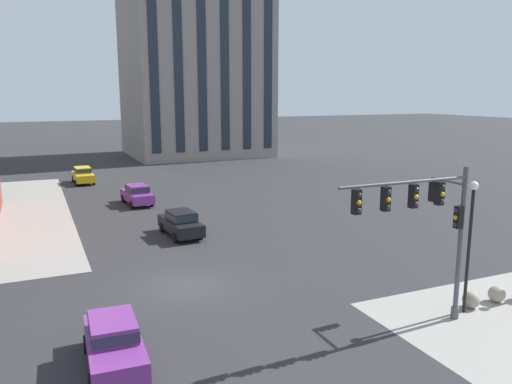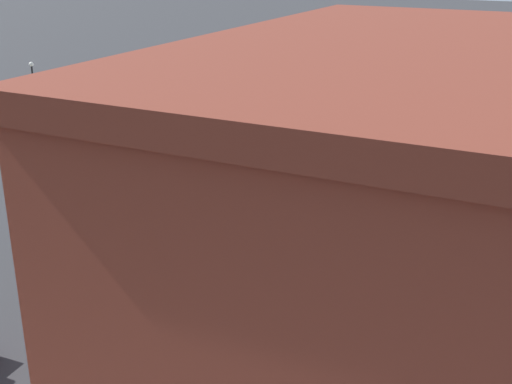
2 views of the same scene
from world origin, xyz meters
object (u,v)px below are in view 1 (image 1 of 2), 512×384
(traffic_signal_main, at_px, (431,217))
(car_main_southbound_far, at_px, (181,222))
(car_main_northbound_near, at_px, (83,174))
(car_cross_eastbound, at_px, (114,341))
(bollard_sphere_curb_b, at_px, (497,294))
(street_lamp_corner_near, at_px, (470,232))
(car_main_southbound_near, at_px, (137,194))
(bollard_sphere_curb_a, at_px, (471,300))

(traffic_signal_main, bearing_deg, car_main_southbound_far, 108.43)
(traffic_signal_main, bearing_deg, car_main_northbound_near, 103.21)
(car_cross_eastbound, bearing_deg, bollard_sphere_curb_b, -4.72)
(bollard_sphere_curb_b, bearing_deg, traffic_signal_main, -175.41)
(bollard_sphere_curb_b, distance_m, street_lamp_corner_near, 3.82)
(car_main_southbound_near, distance_m, car_main_southbound_far, 10.83)
(bollard_sphere_curb_a, xyz_separation_m, car_cross_eastbound, (-14.92, 1.36, 0.54))
(street_lamp_corner_near, bearing_deg, traffic_signal_main, -175.86)
(street_lamp_corner_near, bearing_deg, bollard_sphere_curb_a, 17.91)
(traffic_signal_main, distance_m, car_main_southbound_far, 17.78)
(car_main_northbound_near, distance_m, car_main_southbound_far, 23.74)
(bollard_sphere_curb_b, height_order, car_main_southbound_far, car_main_southbound_far)
(bollard_sphere_curb_a, relative_size, car_cross_eastbound, 0.17)
(bollard_sphere_curb_b, distance_m, car_cross_eastbound, 16.54)
(car_cross_eastbound, bearing_deg, street_lamp_corner_near, -6.16)
(bollard_sphere_curb_b, bearing_deg, bollard_sphere_curb_a, -179.86)
(street_lamp_corner_near, distance_m, car_main_southbound_near, 28.61)
(bollard_sphere_curb_a, height_order, car_main_northbound_near, car_main_northbound_near)
(traffic_signal_main, xyz_separation_m, car_main_northbound_near, (-9.38, 39.96, -3.53))
(traffic_signal_main, bearing_deg, bollard_sphere_curb_a, 6.95)
(car_main_northbound_near, bearing_deg, bollard_sphere_curb_b, -70.72)
(car_main_northbound_near, bearing_deg, bollard_sphere_curb_a, -72.75)
(street_lamp_corner_near, distance_m, car_main_northbound_near, 41.57)
(street_lamp_corner_near, xyz_separation_m, car_cross_eastbound, (-14.35, 1.55, -2.62))
(bollard_sphere_curb_b, bearing_deg, car_cross_eastbound, 175.28)
(car_main_northbound_near, relative_size, car_main_southbound_far, 0.99)
(car_main_northbound_near, bearing_deg, traffic_signal_main, -76.79)
(bollard_sphere_curb_b, height_order, street_lamp_corner_near, street_lamp_corner_near)
(traffic_signal_main, distance_m, car_main_southbound_near, 28.26)
(car_main_southbound_near, bearing_deg, traffic_signal_main, -77.12)
(street_lamp_corner_near, height_order, car_main_southbound_near, street_lamp_corner_near)
(bollard_sphere_curb_a, relative_size, car_main_southbound_near, 0.16)
(traffic_signal_main, distance_m, car_main_northbound_near, 41.20)
(traffic_signal_main, xyz_separation_m, car_cross_eastbound, (-12.01, 1.72, -3.53))
(bollard_sphere_curb_b, xyz_separation_m, car_cross_eastbound, (-16.48, 1.36, 0.54))
(street_lamp_corner_near, relative_size, car_cross_eastbound, 1.27)
(bollard_sphere_curb_a, xyz_separation_m, street_lamp_corner_near, (-0.58, -0.19, 3.16))
(street_lamp_corner_near, xyz_separation_m, car_main_northbound_near, (-11.72, 39.79, -2.62))
(bollard_sphere_curb_b, distance_m, car_main_southbound_near, 29.04)
(car_cross_eastbound, bearing_deg, car_main_southbound_near, 77.34)
(car_main_southbound_far, bearing_deg, street_lamp_corner_near, -64.38)
(bollard_sphere_curb_b, bearing_deg, street_lamp_corner_near, -174.91)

